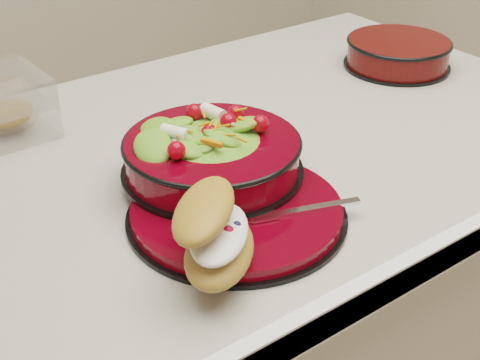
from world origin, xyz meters
TOP-DOWN VIEW (x-y plane):
  - island_counter at (0.00, -0.00)m, footprint 1.24×0.74m
  - dinner_plate at (-0.10, -0.17)m, footprint 0.28×0.28m
  - salad_bowl at (-0.08, -0.09)m, footprint 0.25×0.25m
  - croissant at (-0.19, -0.25)m, footprint 0.15×0.16m
  - fork at (-0.05, -0.23)m, footprint 0.14×0.06m
  - extra_bowl at (0.45, 0.06)m, footprint 0.20×0.20m

SIDE VIEW (x-z plane):
  - island_counter at x=0.00m, z-range 0.00..0.91m
  - dinner_plate at x=-0.10m, z-range 0.90..0.92m
  - fork at x=-0.05m, z-range 0.92..0.92m
  - extra_bowl at x=0.45m, z-range 0.90..0.96m
  - salad_bowl at x=-0.08m, z-range 0.91..1.01m
  - croissant at x=-0.19m, z-range 0.92..1.00m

